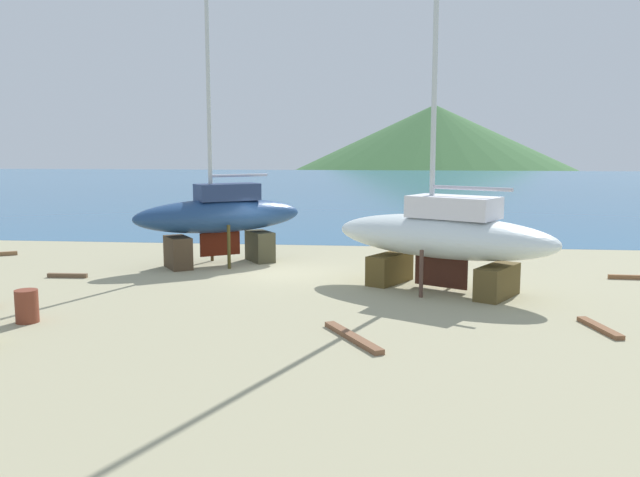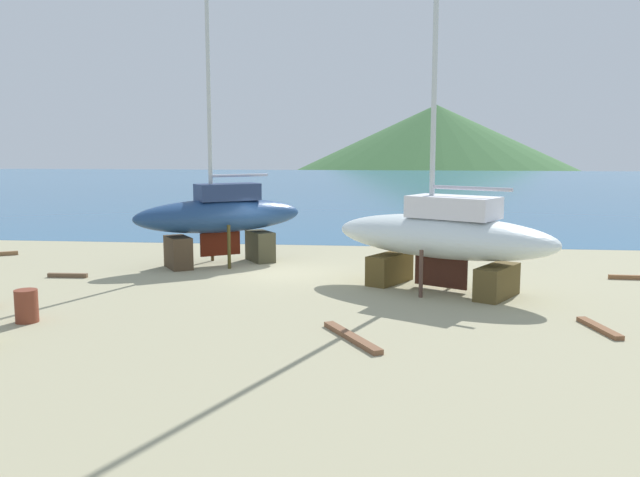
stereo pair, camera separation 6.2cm
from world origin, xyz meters
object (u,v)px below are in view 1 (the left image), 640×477
worker (441,239)px  barrel_tipped_left (27,306)px  sailboat_far_slipway (220,216)px  sailboat_small_center (443,236)px

worker → barrel_tipped_left: (-10.77, -9.55, -0.49)m
barrel_tipped_left → sailboat_far_slipway: bearing=72.2°
sailboat_far_slipway → barrel_tipped_left: bearing=38.4°
sailboat_far_slipway → barrel_tipped_left: (-2.74, -8.50, -1.37)m
sailboat_small_center → worker: 4.71m
sailboat_small_center → barrel_tipped_left: bearing=55.2°
worker → barrel_tipped_left: size_ratio=2.13×
sailboat_small_center → sailboat_far_slipway: size_ratio=1.08×
sailboat_small_center → sailboat_far_slipway: 8.54m
worker → barrel_tipped_left: bearing=51.2°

